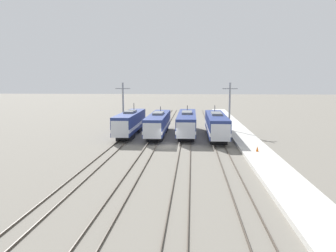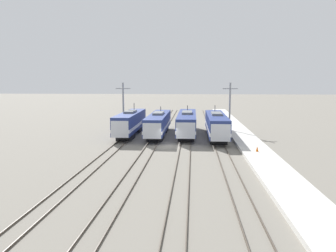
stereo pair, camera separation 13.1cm
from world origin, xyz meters
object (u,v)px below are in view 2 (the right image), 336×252
locomotive_center_left (158,124)px  catenary_tower_right (230,106)px  traffic_cone (257,149)px  locomotive_center_right (187,123)px  locomotive_far_right (216,125)px  locomotive_far_left (130,123)px  catenary_tower_left (123,106)px

locomotive_center_left → catenary_tower_right: 13.71m
locomotive_center_left → traffic_cone: 19.68m
locomotive_center_left → locomotive_center_right: (4.87, 0.78, 0.04)m
locomotive_far_right → catenary_tower_right: catenary_tower_right is taller
locomotive_far_right → locomotive_far_left: bearing=174.5°
locomotive_center_right → traffic_cone: size_ratio=27.40×
locomotive_far_left → locomotive_far_right: size_ratio=0.94×
locomotive_center_right → catenary_tower_right: size_ratio=2.08×
locomotive_far_right → traffic_cone: locomotive_far_right is taller
locomotive_center_left → catenary_tower_left: (-7.04, 4.83, 2.67)m
catenary_tower_left → traffic_cone: 28.37m
locomotive_far_right → catenary_tower_left: catenary_tower_left is taller
locomotive_center_left → locomotive_far_right: 9.88m
locomotive_center_left → locomotive_far_right: bearing=-9.4°
locomotive_far_right → catenary_tower_left: 18.16m
locomotive_center_right → locomotive_far_right: locomotive_far_right is taller
locomotive_center_left → catenary_tower_left: catenary_tower_left is taller
locomotive_far_right → traffic_cone: size_ratio=25.92×
locomotive_center_left → locomotive_center_right: locomotive_center_right is taller
locomotive_center_right → catenary_tower_right: catenary_tower_right is taller
catenary_tower_right → traffic_cone: catenary_tower_right is taller
traffic_cone → locomotive_far_left: bearing=144.4°
locomotive_center_right → catenary_tower_right: (7.68, 4.06, 2.63)m
locomotive_center_left → traffic_cone: bearing=-44.3°
locomotive_far_right → catenary_tower_left: size_ratio=1.97×
locomotive_center_left → traffic_cone: locomotive_center_left is taller
locomotive_far_left → locomotive_far_right: bearing=-5.5°
locomotive_far_left → locomotive_center_left: 4.88m
catenary_tower_right → catenary_tower_left: bearing=180.0°
traffic_cone → locomotive_far_right: bearing=109.6°
locomotive_far_left → locomotive_center_left: (4.87, 0.20, -0.11)m
locomotive_far_right → locomotive_center_right: bearing=153.8°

